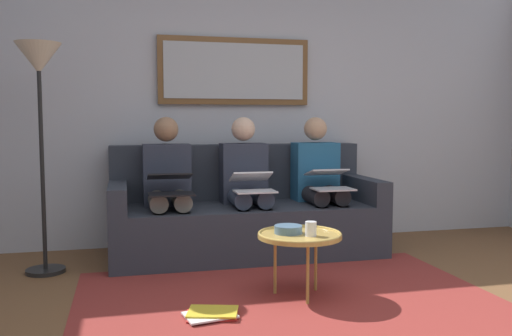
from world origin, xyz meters
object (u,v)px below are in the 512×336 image
object	(u,v)px
laptop_silver	(329,179)
person_right	(168,184)
person_middle	(246,181)
coffee_table	(300,236)
couch	(244,216)
magazine_stack	(211,314)
person_left	(319,179)
bowl	(288,229)
cup	(311,229)
laptop_white	(253,183)
laptop_black	(170,184)
standing_lamp	(39,84)
framed_mirror	(235,71)

from	to	relation	value
laptop_silver	person_right	size ratio (longest dim) A/B	0.34
laptop_silver	person_middle	distance (m)	0.68
coffee_table	couch	bearing A→B (deg)	-85.91
coffee_table	person_middle	world-z (taller)	person_middle
coffee_table	magazine_stack	size ratio (longest dim) A/B	1.57
person_left	magazine_stack	distance (m)	1.90
coffee_table	bowl	world-z (taller)	bowl
cup	laptop_white	size ratio (longest dim) A/B	0.26
bowl	laptop_white	size ratio (longest dim) A/B	0.51
coffee_table	laptop_white	size ratio (longest dim) A/B	1.53
person_left	person_right	world-z (taller)	same
magazine_stack	cup	bearing A→B (deg)	-166.56
coffee_table	laptop_black	bearing A→B (deg)	-51.38
cup	standing_lamp	bearing A→B (deg)	-31.53
laptop_white	person_right	xyz separation A→B (m)	(0.64, -0.24, -0.01)
person_left	coffee_table	bearing A→B (deg)	64.30
magazine_stack	person_right	bearing A→B (deg)	-84.75
coffee_table	person_left	distance (m)	1.29
person_middle	magazine_stack	xyz separation A→B (m)	(0.51, 1.38, -0.59)
coffee_table	standing_lamp	world-z (taller)	standing_lamp
person_right	standing_lamp	distance (m)	1.20
laptop_black	bowl	bearing A→B (deg)	126.77
person_left	standing_lamp	size ratio (longest dim) A/B	0.69
couch	framed_mirror	xyz separation A→B (m)	(0.00, -0.39, 1.24)
framed_mirror	cup	xyz separation A→B (m)	(-0.13, 1.69, -1.10)
laptop_silver	laptop_black	bearing A→B (deg)	0.08
framed_mirror	bowl	size ratio (longest dim) A/B	7.72
person_left	cup	bearing A→B (deg)	67.55
person_left	person_middle	world-z (taller)	same
framed_mirror	cup	distance (m)	2.02
person_left	laptop_white	bearing A→B (deg)	20.48
laptop_silver	magazine_stack	distance (m)	1.74
person_middle	person_right	size ratio (longest dim) A/B	1.00
person_left	magazine_stack	bearing A→B (deg)	50.22
bowl	person_left	bearing A→B (deg)	-118.90
framed_mirror	couch	bearing A→B (deg)	90.00
laptop_black	standing_lamp	world-z (taller)	standing_lamp
laptop_silver	person_right	distance (m)	1.30
magazine_stack	bowl	bearing A→B (deg)	-153.83
coffee_table	person_right	xyz separation A→B (m)	(0.73, -1.15, 0.22)
bowl	couch	bearing A→B (deg)	-89.02
bowl	magazine_stack	size ratio (longest dim) A/B	0.52
couch	magazine_stack	world-z (taller)	couch
laptop_silver	laptop_white	bearing A→B (deg)	0.19
person_right	bowl	bearing A→B (deg)	120.47
couch	laptop_black	xyz separation A→B (m)	(0.64, 0.31, 0.32)
laptop_silver	laptop_black	distance (m)	1.28
laptop_white	person_right	bearing A→B (deg)	-20.48
framed_mirror	person_middle	size ratio (longest dim) A/B	1.20
laptop_black	cup	bearing A→B (deg)	127.88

